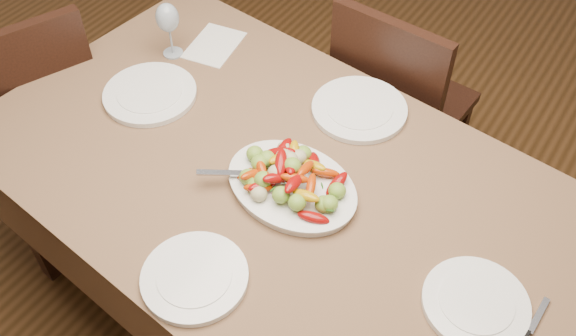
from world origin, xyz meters
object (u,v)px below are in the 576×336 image
Objects in this scene: chair_left at (35,110)px; plate_right at (476,303)px; chair_far at (404,104)px; serving_platter at (292,187)px; dining_table at (288,260)px; plate_left at (150,94)px; plate_far at (359,109)px; plate_near at (195,277)px; wine_glass at (169,28)px.

chair_left is 1.72m from plate_right.
chair_far is 0.84m from serving_platter.
plate_right reaches higher than dining_table.
plate_left is at bearing 54.67° from chair_far.
plate_far is 0.74m from plate_near.
dining_table is at bearing 87.41° from plate_near.
chair_left is 3.76× the size of plate_right.
plate_left reaches higher than dining_table.
chair_far reaches higher than serving_platter.
plate_near is 1.28× the size of wine_glass.
chair_left reaches higher than plate_far.
chair_left reaches higher than plate_near.
chair_left is at bearing -161.47° from plate_far.
wine_glass reaches higher than plate_left.
plate_right is at bearing -5.77° from serving_platter.
chair_far is (0.01, 0.77, 0.10)m from dining_table.
chair_left is 2.56× the size of serving_platter.
plate_left is at bearing -68.62° from wine_glass.
plate_left is (-0.57, -0.71, 0.29)m from chair_far.
dining_table is 0.53m from plate_far.
dining_table is at bearing -6.09° from plate_left.
serving_platter is 1.28× the size of plate_left.
plate_right is at bearing -6.62° from plate_left.
serving_platter is at bearing -35.16° from dining_table.
plate_near is (1.10, -0.36, 0.29)m from chair_left.
chair_left is 1.24m from plate_far.
wine_glass reaches higher than plate_right.
dining_table is 1.94× the size of chair_far.
plate_far and plate_near have the same top height.
chair_left is 4.64× the size of wine_glass.
wine_glass is at bearing 142.89° from chair_left.
plate_near is (-0.03, -1.15, 0.29)m from chair_far.
serving_platter is 0.56m from plate_right.
plate_right is 0.71m from plate_far.
wine_glass reaches higher than chair_left.
chair_left is at bearing -149.48° from wine_glass.
wine_glass is (0.48, 0.28, 0.39)m from chair_left.
serving_platter reaches higher than dining_table.
dining_table is 4.96× the size of serving_platter.
plate_left and plate_far have the same top height.
plate_right is (1.70, -0.05, 0.29)m from chair_left.
chair_far is 3.26× the size of plate_far.
plate_far is 0.67m from wine_glass.
wine_glass reaches higher than plate_near.
dining_table is at bearing 144.84° from serving_platter.
wine_glass is at bearing -171.47° from plate_far.
serving_platter reaches higher than plate_right.
wine_glass is (-0.62, 0.65, 0.09)m from plate_near.
plate_left is (-0.56, 0.06, 0.39)m from dining_table.
chair_far is at bearing 51.27° from plate_left.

